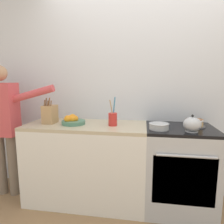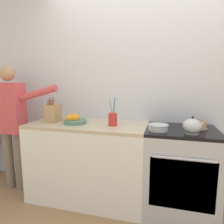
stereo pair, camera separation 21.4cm
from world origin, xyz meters
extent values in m
plane|color=#93704C|center=(0.00, 0.00, 0.00)|extent=(16.00, 16.00, 0.00)
cube|color=silver|center=(0.00, 0.62, 1.30)|extent=(8.00, 0.04, 2.60)
cube|color=white|center=(-0.69, 0.30, 0.44)|extent=(1.34, 0.60, 0.87)
cube|color=#BCAD8E|center=(-0.69, 0.30, 0.89)|extent=(1.34, 0.60, 0.03)
cube|color=#B7BABF|center=(0.34, 0.30, 0.44)|extent=(0.71, 0.60, 0.88)
cube|color=black|center=(0.34, 0.01, 0.46)|extent=(0.58, 0.01, 0.48)
cylinder|color=#B7BABF|center=(0.34, -0.02, 0.72)|extent=(0.53, 0.02, 0.02)
cube|color=black|center=(0.34, 0.30, 0.89)|extent=(0.71, 0.60, 0.03)
cylinder|color=#4C4C51|center=(0.48, 0.36, 0.91)|extent=(0.22, 0.22, 0.01)
cylinder|color=tan|center=(0.48, 0.36, 0.94)|extent=(0.18, 0.18, 0.03)
cylinder|color=tan|center=(0.48, 0.36, 0.97)|extent=(0.17, 0.17, 0.03)
cylinder|color=brown|center=(0.48, 0.36, 0.99)|extent=(0.18, 0.18, 0.01)
cylinder|color=#B7BABF|center=(0.41, 0.14, 0.91)|extent=(0.12, 0.12, 0.01)
ellipsoid|color=#B7BABF|center=(0.41, 0.14, 0.98)|extent=(0.17, 0.17, 0.14)
cone|color=#B7BABF|center=(0.49, 0.14, 1.01)|extent=(0.08, 0.04, 0.07)
sphere|color=black|center=(0.41, 0.14, 1.06)|extent=(0.02, 0.02, 0.02)
cylinder|color=#B7BABF|center=(0.10, 0.18, 0.94)|extent=(0.19, 0.19, 0.06)
torus|color=#B7BABF|center=(0.10, 0.18, 0.97)|extent=(0.20, 0.20, 0.01)
cube|color=tan|center=(-1.11, 0.29, 1.01)|extent=(0.13, 0.18, 0.20)
cylinder|color=brown|center=(-1.15, 0.25, 1.15)|extent=(0.01, 0.03, 0.07)
cylinder|color=brown|center=(-1.11, 0.25, 1.14)|extent=(0.01, 0.03, 0.06)
cylinder|color=brown|center=(-1.07, 0.25, 1.14)|extent=(0.01, 0.03, 0.06)
cylinder|color=brown|center=(-1.15, 0.29, 1.15)|extent=(0.01, 0.04, 0.09)
cylinder|color=brown|center=(-1.11, 0.29, 1.16)|extent=(0.01, 0.04, 0.09)
cylinder|color=red|center=(-0.38, 0.28, 0.98)|extent=(0.09, 0.09, 0.14)
cylinder|color=#B7BABF|center=(-0.39, 0.26, 1.07)|extent=(0.06, 0.03, 0.22)
cylinder|color=teal|center=(-0.37, 0.29, 1.09)|extent=(0.04, 0.03, 0.26)
cylinder|color=#A37A51|center=(-0.39, 0.26, 1.07)|extent=(0.06, 0.03, 0.23)
cylinder|color=#4C7F66|center=(-0.83, 0.28, 0.93)|extent=(0.26, 0.26, 0.04)
sphere|color=orange|center=(-0.81, 0.29, 0.97)|extent=(0.07, 0.07, 0.07)
sphere|color=orange|center=(-0.88, 0.24, 0.97)|extent=(0.08, 0.08, 0.08)
sphere|color=orange|center=(-0.86, 0.31, 0.97)|extent=(0.08, 0.08, 0.08)
sphere|color=orange|center=(-0.86, 0.35, 0.97)|extent=(0.08, 0.08, 0.08)
sphere|color=orange|center=(-0.83, 0.26, 0.97)|extent=(0.07, 0.07, 0.07)
cylinder|color=#7A6B5B|center=(-1.77, 0.26, 0.37)|extent=(0.11, 0.11, 0.75)
cylinder|color=#7A6B5B|center=(-1.61, 0.26, 0.37)|extent=(0.11, 0.11, 0.75)
cube|color=#D14C51|center=(-1.69, 0.26, 1.06)|extent=(0.34, 0.20, 0.62)
cylinder|color=#D14C51|center=(-1.29, 0.26, 1.24)|extent=(0.53, 0.08, 0.21)
camera|label=1|loc=(-0.06, -1.82, 1.40)|focal=32.00mm
camera|label=2|loc=(0.15, -1.77, 1.40)|focal=32.00mm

